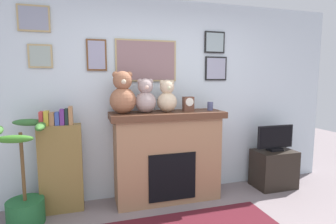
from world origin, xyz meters
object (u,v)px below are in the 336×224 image
object	(u,v)px
television	(275,139)
teddy_bear_cream	(167,98)
candle_jar	(210,106)
fireplace	(167,155)
tv_stand	(274,169)
bookshelf	(61,165)
teddy_bear_tan	(123,95)
teddy_bear_grey	(145,97)
mantel_clock	(188,104)
potted_plant	(25,193)

from	to	relation	value
television	teddy_bear_cream	xyz separation A→B (m)	(-1.61, 0.05, 0.62)
teddy_bear_cream	television	bearing A→B (deg)	-1.86
television	candle_jar	size ratio (longest dim) A/B	5.08
fireplace	tv_stand	xyz separation A→B (m)	(1.60, -0.07, -0.31)
bookshelf	teddy_bear_tan	world-z (taller)	teddy_bear_tan
fireplace	television	xyz separation A→B (m)	(1.60, -0.07, 0.13)
bookshelf	teddy_bear_grey	xyz separation A→B (m)	(1.01, -0.05, 0.77)
teddy_bear_tan	teddy_bear_grey	size ratio (longest dim) A/B	1.21
television	teddy_bear_tan	distance (m)	2.26
television	fireplace	bearing A→B (deg)	177.48
tv_stand	teddy_bear_tan	bearing A→B (deg)	178.66
bookshelf	teddy_bear_tan	bearing A→B (deg)	-3.86
tv_stand	mantel_clock	distance (m)	1.65
tv_stand	candle_jar	world-z (taller)	candle_jar
bookshelf	candle_jar	world-z (taller)	candle_jar
tv_stand	television	world-z (taller)	television
candle_jar	fireplace	bearing A→B (deg)	178.28
tv_stand	teddy_bear_grey	size ratio (longest dim) A/B	1.37
bookshelf	teddy_bear_cream	world-z (taller)	teddy_bear_cream
tv_stand	mantel_clock	size ratio (longest dim) A/B	3.08
candle_jar	mantel_clock	size ratio (longest dim) A/B	0.60
fireplace	teddy_bear_tan	distance (m)	0.98
candle_jar	teddy_bear_grey	size ratio (longest dim) A/B	0.27
potted_plant	television	xyz separation A→B (m)	(3.25, 0.09, 0.37)
bookshelf	teddy_bear_tan	distance (m)	1.09
potted_plant	television	world-z (taller)	potted_plant
fireplace	teddy_bear_cream	xyz separation A→B (m)	(-0.01, -0.02, 0.75)
television	bookshelf	bearing A→B (deg)	177.99
potted_plant	mantel_clock	world-z (taller)	mantel_clock
television	teddy_bear_cream	bearing A→B (deg)	178.14
teddy_bear_cream	tv_stand	bearing A→B (deg)	-1.81
candle_jar	teddy_bear_tan	size ratio (longest dim) A/B	0.22
teddy_bear_cream	teddy_bear_tan	bearing A→B (deg)	-179.99
teddy_bear_grey	candle_jar	bearing A→B (deg)	0.04
potted_plant	fireplace	bearing A→B (deg)	5.48
fireplace	tv_stand	size ratio (longest dim) A/B	2.51
mantel_clock	teddy_bear_cream	world-z (taller)	teddy_bear_cream
fireplace	teddy_bear_grey	distance (m)	0.81
candle_jar	teddy_bear_cream	size ratio (longest dim) A/B	0.28
bookshelf	mantel_clock	world-z (taller)	mantel_clock
potted_plant	tv_stand	distance (m)	3.25
fireplace	teddy_bear_grey	bearing A→B (deg)	-176.31
teddy_bear_tan	teddy_bear_grey	bearing A→B (deg)	0.02
tv_stand	candle_jar	bearing A→B (deg)	177.10
tv_stand	teddy_bear_grey	distance (m)	2.17
potted_plant	candle_jar	world-z (taller)	candle_jar
tv_stand	teddy_bear_tan	world-z (taller)	teddy_bear_tan
teddy_bear_grey	teddy_bear_cream	xyz separation A→B (m)	(0.28, 0.00, -0.01)
potted_plant	television	bearing A→B (deg)	1.55
television	candle_jar	distance (m)	1.13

